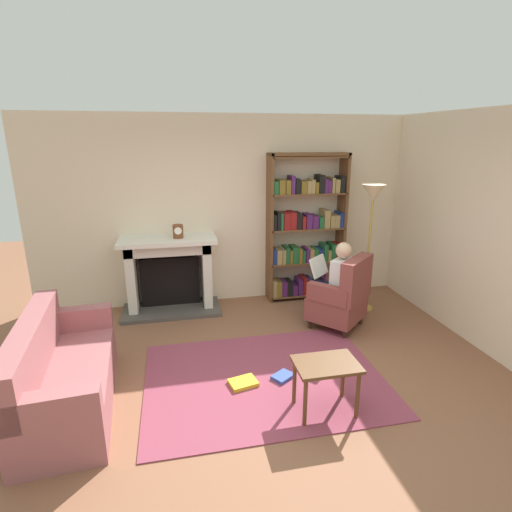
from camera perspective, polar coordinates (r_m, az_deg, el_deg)
The scene contains 13 objects.
ground at distance 4.05m, azimuth 2.21°, elevation -19.43°, with size 14.00×14.00×0.00m, color brown.
back_wall at distance 5.87m, azimuth -3.67°, elevation 6.45°, with size 5.60×0.10×2.70m, color beige.
side_wall_right at distance 5.71m, azimuth 25.88°, elevation 4.52°, with size 0.10×5.20×2.70m, color beige.
area_rug at distance 4.29m, azimuth 1.20°, elevation -17.06°, with size 2.40×1.80×0.01m, color #87394C.
fireplace at distance 5.77m, azimuth -12.22°, elevation -2.12°, with size 1.35×0.64×1.07m.
mantel_clock at distance 5.51m, azimuth -11.07°, elevation 3.48°, with size 0.14×0.14×0.18m.
bookshelf at distance 5.99m, azimuth 7.17°, elevation 3.43°, with size 1.15×0.32×2.17m.
armchair_reading at distance 5.25m, azimuth 12.16°, elevation -5.71°, with size 0.89×0.89×0.97m.
seated_reader at distance 5.22m, azimuth 11.12°, elevation -3.45°, with size 0.58×0.59×1.14m.
sofa_floral at distance 4.15m, azimuth -25.96°, elevation -15.07°, with size 0.86×1.75×0.85m.
side_table at distance 3.70m, azimuth 9.97°, elevation -15.85°, with size 0.56×0.39×0.49m.
scattered_books at distance 4.21m, azimuth 0.25°, elevation -17.33°, with size 0.70×0.28×0.04m.
floor_lamp at distance 5.61m, azimuth 16.28°, elevation 7.06°, with size 0.32×0.32×1.79m.
Camera 1 is at (-0.81, -3.18, 2.38)m, focal length 28.03 mm.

